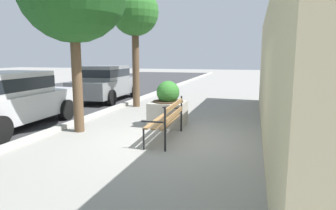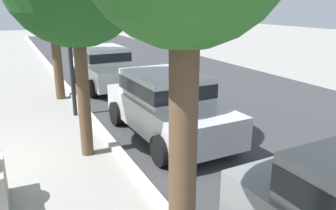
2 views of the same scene
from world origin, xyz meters
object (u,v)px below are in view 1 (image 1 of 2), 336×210
object	(u,v)px
park_bench	(168,117)
parked_car_grey	(105,82)
street_tree_far_corner	(135,14)
concrete_planter	(168,107)
parked_car_silver	(9,98)

from	to	relation	value
park_bench	parked_car_grey	distance (m)	7.10
street_tree_far_corner	parked_car_grey	distance (m)	3.56
concrete_planter	parked_car_grey	world-z (taller)	parked_car_grey
parked_car_silver	parked_car_grey	size ratio (longest dim) A/B	1.00
concrete_planter	street_tree_far_corner	distance (m)	4.71
concrete_planter	parked_car_silver	world-z (taller)	parked_car_silver
concrete_planter	park_bench	bearing A→B (deg)	-164.39
street_tree_far_corner	parked_car_grey	bearing A→B (deg)	59.38
parked_car_silver	concrete_planter	bearing A→B (deg)	-69.52
concrete_planter	parked_car_silver	xyz separation A→B (m)	(-1.53, 4.10, 0.30)
park_bench	parked_car_silver	distance (m)	4.51
street_tree_far_corner	parked_car_silver	bearing A→B (deg)	156.12
concrete_planter	parked_car_grey	size ratio (longest dim) A/B	0.31
concrete_planter	parked_car_silver	distance (m)	4.39
park_bench	street_tree_far_corner	world-z (taller)	street_tree_far_corner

